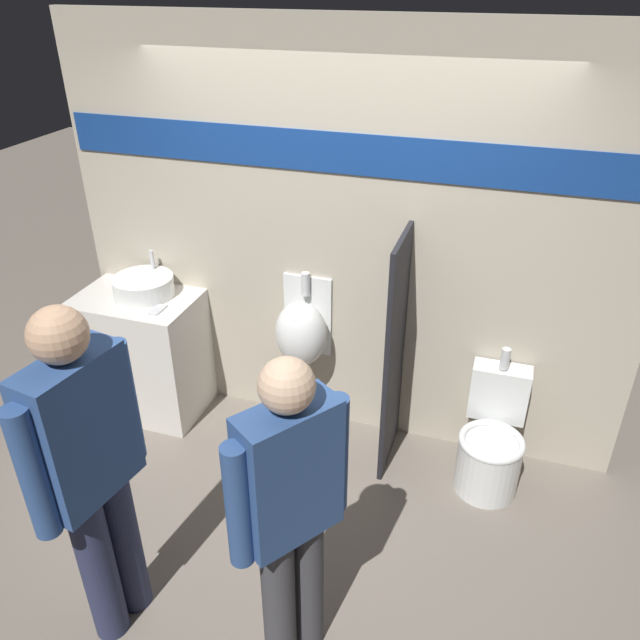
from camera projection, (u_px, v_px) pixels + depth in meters
The scene contains 10 objects.
ground_plane at pixel (312, 469), 4.13m from camera, with size 16.00×16.00×0.00m, color #70665B.
display_wall at pixel (341, 246), 3.95m from camera, with size 3.71×0.07×2.70m.
sink_counter at pixel (144, 354), 4.52m from camera, with size 0.84×0.56×0.92m.
sink_basin at pixel (144, 286), 4.29m from camera, with size 0.41×0.41×0.28m.
cell_phone at pixel (158, 310), 4.13m from camera, with size 0.07×0.14×0.01m.
divider_near_counter at pixel (395, 356), 3.87m from camera, with size 0.03×0.52×1.59m.
urinal_near_counter at pixel (302, 333), 4.16m from camera, with size 0.35×0.30×1.17m.
toilet at pixel (491, 444), 3.91m from camera, with size 0.41×0.57×0.88m.
person_in_vest at pixel (291, 510), 2.61m from camera, with size 0.39×0.50×1.68m.
person_with_lanyard at pixel (91, 469), 2.73m from camera, with size 0.27×0.62×1.79m.
Camera 1 is at (1.01, -2.93, 2.91)m, focal length 35.00 mm.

